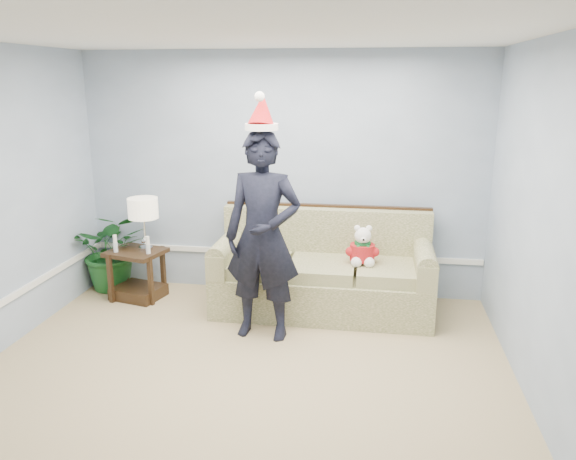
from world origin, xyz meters
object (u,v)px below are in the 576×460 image
at_px(sofa, 323,275).
at_px(table_lamp, 143,210).
at_px(teddy_bear, 362,250).
at_px(houseplant, 113,250).
at_px(man, 263,237).
at_px(side_table, 138,279).

height_order(sofa, table_lamp, table_lamp).
relative_size(sofa, teddy_bear, 5.47).
bearing_deg(table_lamp, sofa, -0.70).
bearing_deg(teddy_bear, sofa, 159.19).
bearing_deg(table_lamp, houseplant, 159.53).
bearing_deg(teddy_bear, man, -150.57).
relative_size(sofa, side_table, 3.35).
bearing_deg(side_table, table_lamp, 29.83).
bearing_deg(table_lamp, teddy_bear, -3.23).
bearing_deg(side_table, houseplant, 148.80).
xyz_separation_m(sofa, side_table, (-2.08, -0.03, -0.16)).
bearing_deg(table_lamp, side_table, -150.17).
relative_size(houseplant, man, 0.48).
bearing_deg(side_table, man, -24.17).
bearing_deg(sofa, table_lamp, 179.53).
distance_m(table_lamp, man, 1.68).
xyz_separation_m(table_lamp, teddy_bear, (2.39, -0.14, -0.30)).
height_order(houseplant, teddy_bear, teddy_bear).
xyz_separation_m(man, teddy_bear, (0.90, 0.63, -0.28)).
bearing_deg(sofa, man, -123.66).
relative_size(side_table, man, 0.34).
relative_size(side_table, houseplant, 0.72).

